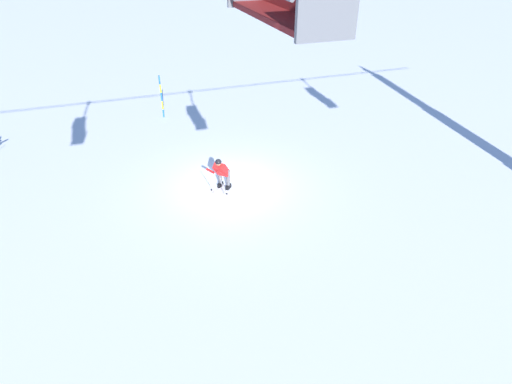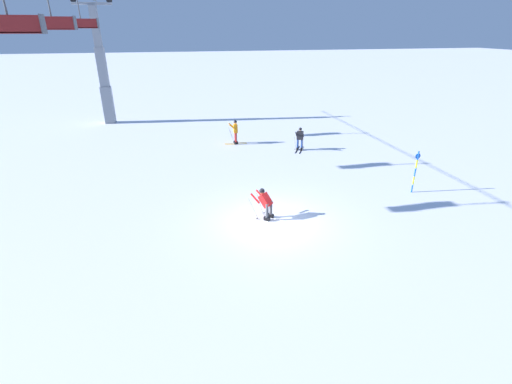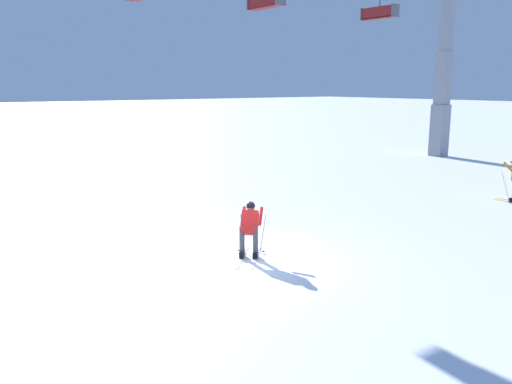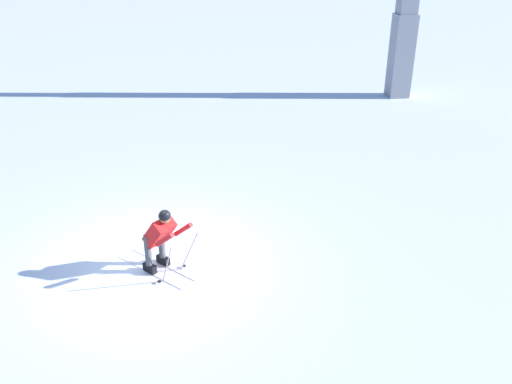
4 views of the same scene
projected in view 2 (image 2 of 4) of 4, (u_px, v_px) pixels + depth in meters
ground_plane at (273, 221)px, 15.95m from camera, size 260.00×260.00×0.00m
skier_carving_main at (265, 202)px, 15.88m from camera, size 1.60×1.62×1.52m
lift_tower_far at (103, 75)px, 30.94m from camera, size 0.85×3.08×9.89m
chairlift_seat_second at (9, 23)px, 12.36m from camera, size 0.61×2.13×2.34m
chairlift_seat_middle at (52, 23)px, 17.44m from camera, size 0.61×2.07×2.24m
chairlift_seat_fourth at (81, 23)px, 24.02m from camera, size 0.61×2.11×2.17m
trail_marker_pole at (415, 171)px, 18.28m from camera, size 0.07×0.28×2.18m
skier_distant_uphill at (300, 137)px, 24.89m from camera, size 1.68×1.14×1.59m
skier_distant_downhill at (235, 130)px, 26.25m from camera, size 0.71×1.63×1.74m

